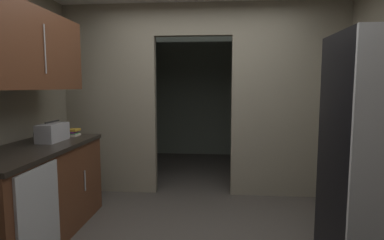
# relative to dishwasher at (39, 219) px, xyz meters

# --- Properties ---
(kitchen_partition) EXTENTS (3.77, 0.12, 2.57)m
(kitchen_partition) POSITION_rel_dishwasher_xyz_m (1.24, 1.93, 0.92)
(kitchen_partition) COLOR gray
(kitchen_partition) RESTS_ON ground
(adjoining_room_shell) EXTENTS (3.77, 2.59, 2.57)m
(adjoining_room_shell) POSITION_rel_dishwasher_xyz_m (1.20, 3.74, 0.86)
(adjoining_room_shell) COLOR gray
(adjoining_room_shell) RESTS_ON ground
(lower_cabinet_run) EXTENTS (0.70, 1.70, 0.91)m
(lower_cabinet_run) POSITION_rel_dishwasher_xyz_m (-0.34, 0.48, 0.03)
(lower_cabinet_run) COLOR brown
(lower_cabinet_run) RESTS_ON ground
(dishwasher) EXTENTS (0.02, 0.56, 0.85)m
(dishwasher) POSITION_rel_dishwasher_xyz_m (0.00, 0.00, 0.00)
(dishwasher) COLOR #B7BABC
(dishwasher) RESTS_ON ground
(upper_cabinet_counterside) EXTENTS (0.36, 1.53, 0.73)m
(upper_cabinet_counterside) POSITION_rel_dishwasher_xyz_m (-0.34, 0.48, 1.39)
(upper_cabinet_counterside) COLOR brown
(boombox) EXTENTS (0.19, 0.38, 0.21)m
(boombox) POSITION_rel_dishwasher_xyz_m (-0.31, 0.81, 0.58)
(boombox) COLOR #B2B2B7
(boombox) RESTS_ON lower_cabinet_run
(book_stack) EXTENTS (0.12, 0.15, 0.08)m
(book_stack) POSITION_rel_dishwasher_xyz_m (-0.26, 1.16, 0.52)
(book_stack) COLOR beige
(book_stack) RESTS_ON lower_cabinet_run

